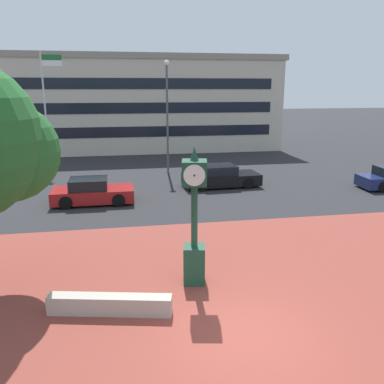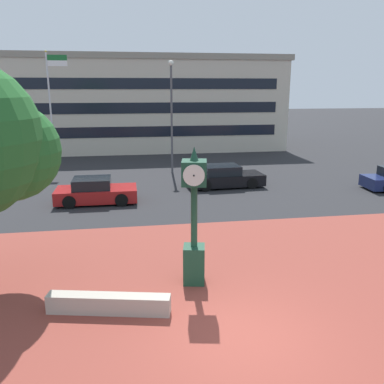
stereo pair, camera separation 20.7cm
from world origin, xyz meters
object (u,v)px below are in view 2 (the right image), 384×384
at_px(street_clock, 194,223).
at_px(civic_building, 145,103).
at_px(flagpole_primary, 52,102).
at_px(car_street_near, 224,177).
at_px(street_lamp_post, 171,106).
at_px(car_street_far, 96,192).

height_order(street_clock, civic_building, civic_building).
relative_size(flagpole_primary, civic_building, 0.32).
relative_size(car_street_near, civic_building, 0.18).
distance_m(civic_building, street_lamp_post, 13.15).
distance_m(street_clock, street_lamp_post, 16.53).
height_order(street_clock, car_street_far, street_clock).
bearing_deg(civic_building, flagpole_primary, -125.99).
distance_m(street_clock, car_street_near, 12.36).
distance_m(car_street_near, civic_building, 18.42).
xyz_separation_m(street_clock, civic_building, (0.10, 29.38, 2.38)).
distance_m(car_street_near, street_lamp_post, 6.52).
relative_size(car_street_far, street_lamp_post, 0.54).
bearing_deg(car_street_far, civic_building, 169.94).
height_order(car_street_far, flagpole_primary, flagpole_primary).
bearing_deg(street_lamp_post, car_street_near, -60.93).
height_order(car_street_near, street_lamp_post, street_lamp_post).
bearing_deg(civic_building, car_street_near, -78.36).
bearing_deg(flagpole_primary, car_street_far, -71.29).
distance_m(flagpole_primary, civic_building, 12.03).
distance_m(street_clock, car_street_far, 10.11).
relative_size(street_clock, car_street_near, 0.90).
height_order(car_street_near, car_street_far, same).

